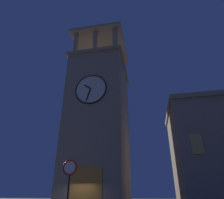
# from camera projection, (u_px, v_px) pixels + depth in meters

# --- Properties ---
(clocktower) EXTENTS (7.47, 9.43, 26.15)m
(clocktower) POSITION_uv_depth(u_px,v_px,m) (99.00, 125.00, 25.91)
(clocktower) COLOR gray
(clocktower) RESTS_ON ground_plane
(no_horn_sign) EXTENTS (0.78, 0.14, 3.09)m
(no_horn_sign) POSITION_uv_depth(u_px,v_px,m) (69.00, 173.00, 9.81)
(no_horn_sign) COLOR black
(no_horn_sign) RESTS_ON ground_plane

